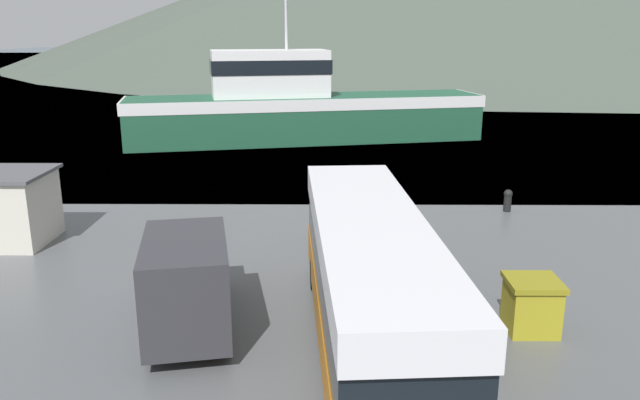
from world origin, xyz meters
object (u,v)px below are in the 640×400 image
(tour_bus, at_px, (369,278))
(delivery_van, at_px, (187,280))
(fishing_boat, at_px, (299,107))
(dock_kiosk, at_px, (10,207))
(storage_bin, at_px, (532,305))
(small_boat, at_px, (175,117))

(tour_bus, distance_m, delivery_van, 4.72)
(fishing_boat, height_order, dock_kiosk, fishing_boat)
(fishing_boat, bearing_deg, dock_kiosk, -35.92)
(delivery_van, bearing_deg, storage_bin, -11.33)
(delivery_van, xyz_separation_m, fishing_boat, (1.69, 28.04, 0.98))
(delivery_van, relative_size, fishing_boat, 0.22)
(tour_bus, bearing_deg, small_boat, 105.73)
(dock_kiosk, bearing_deg, small_boat, 92.30)
(tour_bus, bearing_deg, fishing_boat, 91.83)
(tour_bus, height_order, storage_bin, tour_bus)
(tour_bus, distance_m, dock_kiosk, 14.62)
(delivery_van, distance_m, storage_bin, 8.80)
(fishing_boat, xyz_separation_m, storage_bin, (7.09, -28.07, -1.62))
(storage_bin, distance_m, dock_kiosk, 17.88)
(fishing_boat, distance_m, storage_bin, 29.00)
(dock_kiosk, distance_m, small_boat, 30.51)
(storage_bin, xyz_separation_m, small_boat, (-17.79, 37.17, -0.30))
(storage_bin, distance_m, small_boat, 41.21)
(delivery_van, height_order, fishing_boat, fishing_boat)
(delivery_van, relative_size, small_boat, 0.80)
(tour_bus, relative_size, fishing_boat, 0.45)
(delivery_van, bearing_deg, tour_bus, -25.69)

